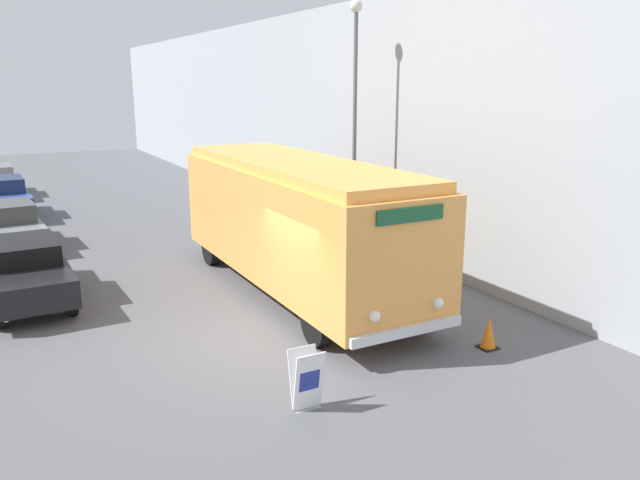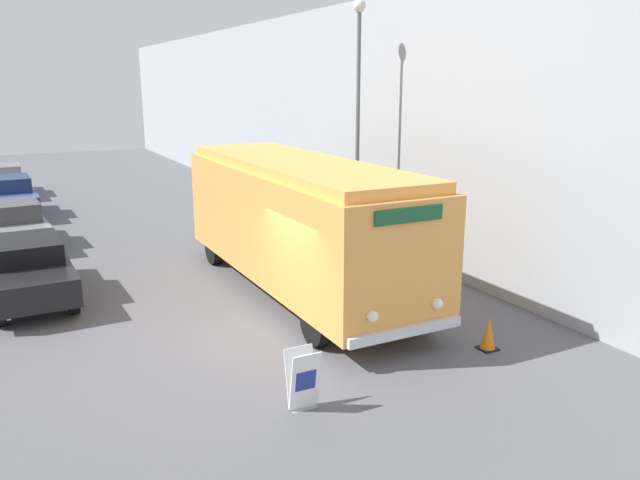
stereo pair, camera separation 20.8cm
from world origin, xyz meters
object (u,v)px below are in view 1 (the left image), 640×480
(sign_board, at_px, (307,380))
(traffic_cone, at_px, (489,333))
(parked_car_mid, at_px, (7,226))
(streetlamp, at_px, (355,99))
(vintage_bus, at_px, (297,219))
(parked_car_far, at_px, (2,198))
(parked_car_near, at_px, (26,270))

(sign_board, distance_m, traffic_cone, 4.34)
(parked_car_mid, bearing_deg, streetlamp, -36.72)
(sign_board, height_order, parked_car_mid, parked_car_mid)
(vintage_bus, height_order, traffic_cone, vintage_bus)
(vintage_bus, xyz_separation_m, streetlamp, (2.97, 2.13, 2.86))
(sign_board, relative_size, traffic_cone, 1.51)
(parked_car_mid, relative_size, parked_car_far, 1.01)
(parked_car_near, bearing_deg, parked_car_far, 89.13)
(vintage_bus, distance_m, parked_car_far, 14.84)
(parked_car_near, bearing_deg, sign_board, -66.85)
(streetlamp, xyz_separation_m, parked_car_near, (-9.14, 0.31, -3.96))
(vintage_bus, relative_size, parked_car_far, 2.27)
(parked_car_near, height_order, parked_car_mid, parked_car_near)
(streetlamp, height_order, parked_car_mid, streetlamp)
(traffic_cone, bearing_deg, vintage_bus, 109.36)
(parked_car_near, xyz_separation_m, parked_car_far, (-0.14, 10.95, 0.02))
(vintage_bus, height_order, parked_car_near, vintage_bus)
(sign_board, distance_m, parked_car_near, 8.72)
(streetlamp, bearing_deg, sign_board, -125.85)
(streetlamp, xyz_separation_m, parked_car_mid, (-9.33, 6.02, -4.00))
(parked_car_mid, bearing_deg, sign_board, -78.14)
(streetlamp, relative_size, parked_car_near, 1.62)
(parked_car_mid, bearing_deg, parked_car_far, 85.55)
(parked_car_mid, relative_size, traffic_cone, 6.31)
(parked_car_near, relative_size, parked_car_far, 1.09)
(parked_car_mid, height_order, parked_car_far, parked_car_far)
(parked_car_mid, xyz_separation_m, traffic_cone, (8.15, -13.24, -0.41))
(sign_board, bearing_deg, traffic_cone, 5.16)
(vintage_bus, relative_size, streetlamp, 1.28)
(parked_car_near, bearing_deg, streetlamp, -3.54)
(traffic_cone, bearing_deg, parked_car_far, 113.68)
(vintage_bus, bearing_deg, traffic_cone, -70.64)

